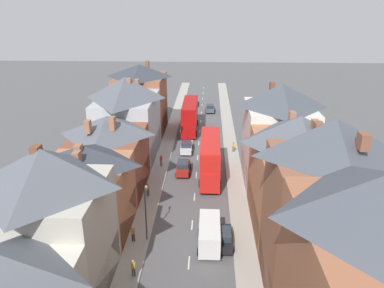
# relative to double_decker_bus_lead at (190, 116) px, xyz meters

# --- Properties ---
(pavement_left) EXTENTS (2.20, 104.00, 0.14)m
(pavement_left) POSITION_rel_double_decker_bus_lead_xyz_m (-3.29, -10.33, -2.75)
(pavement_left) COLOR #A8A399
(pavement_left) RESTS_ON ground
(pavement_right) EXTENTS (2.20, 104.00, 0.14)m
(pavement_right) POSITION_rel_double_decker_bus_lead_xyz_m (6.91, -10.33, -2.75)
(pavement_right) COLOR #A8A399
(pavement_right) RESTS_ON ground
(centre_line_dashes) EXTENTS (0.14, 97.80, 0.01)m
(centre_line_dashes) POSITION_rel_double_decker_bus_lead_xyz_m (1.81, -12.33, -2.81)
(centre_line_dashes) COLOR silver
(centre_line_dashes) RESTS_ON ground
(terrace_row_left) EXTENTS (8.00, 65.19, 12.35)m
(terrace_row_left) POSITION_rel_double_decker_bus_lead_xyz_m (-8.37, -27.97, 2.65)
(terrace_row_left) COLOR #A36042
(terrace_row_left) RESTS_ON ground
(terrace_row_right) EXTENTS (8.00, 47.12, 14.36)m
(terrace_row_right) POSITION_rel_double_decker_bus_lead_xyz_m (12.00, -39.05, 3.86)
(terrace_row_right) COLOR #A36042
(terrace_row_right) RESTS_ON ground
(double_decker_bus_lead) EXTENTS (2.74, 10.80, 5.30)m
(double_decker_bus_lead) POSITION_rel_double_decker_bus_lead_xyz_m (0.00, 0.00, 0.00)
(double_decker_bus_lead) COLOR #B70F0F
(double_decker_bus_lead) RESTS_ON ground
(double_decker_bus_mid_street) EXTENTS (2.74, 10.80, 5.30)m
(double_decker_bus_mid_street) POSITION_rel_double_decker_bus_lead_xyz_m (3.60, -18.76, 0.00)
(double_decker_bus_mid_street) COLOR red
(double_decker_bus_mid_street) RESTS_ON ground
(car_near_blue) EXTENTS (1.90, 4.46, 1.71)m
(car_near_blue) POSITION_rel_double_decker_bus_lead_xyz_m (0.01, -17.70, -1.96)
(car_near_blue) COLOR maroon
(car_near_blue) RESTS_ON ground
(car_parked_right_a) EXTENTS (1.90, 4.59, 1.67)m
(car_parked_right_a) POSITION_rel_double_decker_bus_lead_xyz_m (0.01, -10.05, -1.98)
(car_parked_right_a) COLOR silver
(car_parked_right_a) RESTS_ON ground
(car_mid_black) EXTENTS (1.90, 3.86, 1.62)m
(car_mid_black) POSITION_rel_double_decker_bus_lead_xyz_m (3.61, 12.32, -2.00)
(car_mid_black) COLOR #4C515B
(car_mid_black) RESTS_ON ground
(car_parked_left_b) EXTENTS (1.90, 4.10, 1.58)m
(car_parked_left_b) POSITION_rel_double_decker_bus_lead_xyz_m (0.01, 17.66, -2.02)
(car_parked_left_b) COLOR #B7BABF
(car_parked_left_b) RESTS_ON ground
(car_mid_white) EXTENTS (1.90, 3.98, 1.64)m
(car_mid_white) POSITION_rel_double_decker_bus_lead_xyz_m (4.91, -33.59, -1.99)
(car_mid_white) COLOR black
(car_mid_white) RESTS_ON ground
(delivery_van) EXTENTS (2.20, 5.20, 2.41)m
(delivery_van) POSITION_rel_double_decker_bus_lead_xyz_m (3.61, -33.67, -1.48)
(delivery_van) COLOR white
(delivery_van) RESTS_ON ground
(pedestrian_near_right) EXTENTS (0.36, 0.22, 1.61)m
(pedestrian_near_right) POSITION_rel_double_decker_bus_lead_xyz_m (-2.72, -38.41, -1.78)
(pedestrian_near_right) COLOR #3D4256
(pedestrian_near_right) RESTS_ON pavement_left
(pedestrian_mid_left) EXTENTS (0.36, 0.22, 1.61)m
(pedestrian_mid_left) POSITION_rel_double_decker_bus_lead_xyz_m (-3.69, -33.55, -1.78)
(pedestrian_mid_left) COLOR #23232D
(pedestrian_mid_left) RESTS_ON pavement_left
(pedestrian_mid_right) EXTENTS (0.36, 0.22, 1.61)m
(pedestrian_mid_right) POSITION_rel_double_decker_bus_lead_xyz_m (-3.70, -24.56, -1.78)
(pedestrian_mid_right) COLOR #3D4256
(pedestrian_mid_right) RESTS_ON pavement_left
(pedestrian_far_left) EXTENTS (0.36, 0.22, 1.61)m
(pedestrian_far_left) POSITION_rel_double_decker_bus_lead_xyz_m (-3.20, -15.89, -1.78)
(pedestrian_far_left) COLOR brown
(pedestrian_far_left) RESTS_ON pavement_left
(pedestrian_far_right) EXTENTS (0.36, 0.22, 1.61)m
(pedestrian_far_right) POSITION_rel_double_decker_bus_lead_xyz_m (7.23, -10.05, -1.78)
(pedestrian_far_right) COLOR brown
(pedestrian_far_right) RESTS_ON pavement_right
(street_lamp) EXTENTS (0.20, 1.12, 5.50)m
(street_lamp) POSITION_rel_double_decker_bus_lead_xyz_m (-2.44, -33.06, 0.43)
(street_lamp) COLOR black
(street_lamp) RESTS_ON ground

